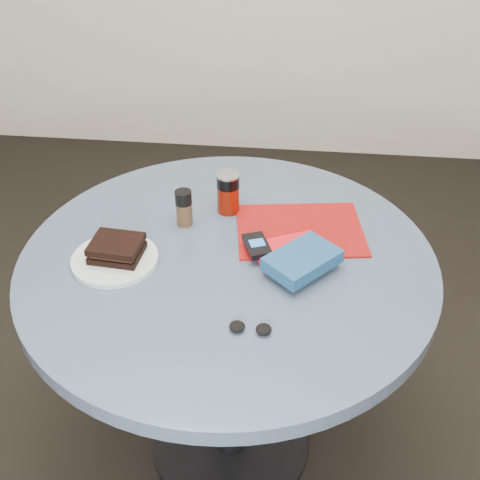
# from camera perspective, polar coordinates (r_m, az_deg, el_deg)

# --- Properties ---
(ground) EXTENTS (4.00, 4.00, 0.00)m
(ground) POSITION_cam_1_polar(r_m,az_deg,el_deg) (1.99, -0.91, -18.85)
(ground) COLOR black
(ground) RESTS_ON ground
(table) EXTENTS (1.00, 1.00, 0.75)m
(table) POSITION_cam_1_polar(r_m,az_deg,el_deg) (1.55, -1.11, -6.31)
(table) COLOR black
(table) RESTS_ON ground
(plate) EXTENTS (0.25, 0.25, 0.01)m
(plate) POSITION_cam_1_polar(r_m,az_deg,el_deg) (1.45, -11.77, -1.81)
(plate) COLOR silver
(plate) RESTS_ON table
(sandwich) EXTENTS (0.12, 0.11, 0.04)m
(sandwich) POSITION_cam_1_polar(r_m,az_deg,el_deg) (1.44, -11.62, -0.78)
(sandwich) COLOR black
(sandwich) RESTS_ON plate
(soda_can) EXTENTS (0.07, 0.07, 0.11)m
(soda_can) POSITION_cam_1_polar(r_m,az_deg,el_deg) (1.57, -1.13, 4.51)
(soda_can) COLOR maroon
(soda_can) RESTS_ON table
(pepper_grinder) EXTENTS (0.04, 0.04, 0.10)m
(pepper_grinder) POSITION_cam_1_polar(r_m,az_deg,el_deg) (1.53, -5.34, 3.08)
(pepper_grinder) COLOR #452F1D
(pepper_grinder) RESTS_ON table
(magazine) EXTENTS (0.35, 0.28, 0.01)m
(magazine) POSITION_cam_1_polar(r_m,az_deg,el_deg) (1.53, 5.70, 0.96)
(magazine) COLOR maroon
(magazine) RESTS_ON table
(red_book) EXTENTS (0.19, 0.17, 0.01)m
(red_book) POSITION_cam_1_polar(r_m,az_deg,el_deg) (1.44, 4.61, -1.02)
(red_book) COLOR red
(red_book) RESTS_ON magazine
(novel) EXTENTS (0.19, 0.19, 0.03)m
(novel) POSITION_cam_1_polar(r_m,az_deg,el_deg) (1.38, 5.93, -1.91)
(novel) COLOR navy
(novel) RESTS_ON red_book
(mp3_player) EXTENTS (0.08, 0.10, 0.02)m
(mp3_player) POSITION_cam_1_polar(r_m,az_deg,el_deg) (1.43, 1.62, -0.53)
(mp3_player) COLOR black
(mp3_player) RESTS_ON red_book
(headphones) EXTENTS (0.09, 0.04, 0.02)m
(headphones) POSITION_cam_1_polar(r_m,az_deg,el_deg) (1.25, 0.98, -8.34)
(headphones) COLOR black
(headphones) RESTS_ON table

